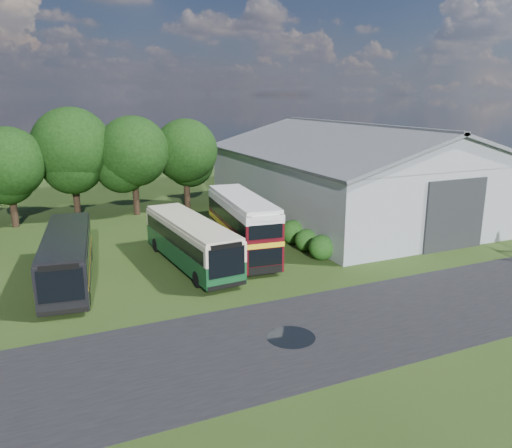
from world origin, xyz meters
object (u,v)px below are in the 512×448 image
storage_shed (354,168)px  bus_maroon_double (242,226)px  bus_green_single (191,241)px  bus_dark_single (67,256)px

storage_shed → bus_maroon_double: 15.73m
bus_green_single → bus_maroon_double: bus_maroon_double is taller
storage_shed → bus_dark_single: (-24.97, -7.65, -2.60)m
bus_maroon_double → bus_dark_single: 11.13m
bus_green_single → storage_shed: bearing=19.3°
storage_shed → bus_maroon_double: storage_shed is taller
storage_shed → bus_maroon_double: bearing=-152.8°
bus_green_single → bus_maroon_double: 3.84m
bus_maroon_double → bus_dark_single: bearing=-171.3°
storage_shed → bus_green_single: 19.41m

